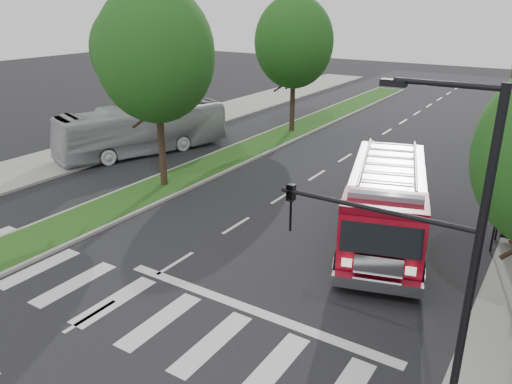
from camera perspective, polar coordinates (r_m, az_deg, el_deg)
ground at (r=19.13m, az=-9.19°, el=-8.05°), size 140.00×140.00×0.00m
sidewalk_left at (r=35.39m, az=-16.26°, el=5.17°), size 5.00×80.00×0.15m
median at (r=36.11m, az=2.56°, el=6.31°), size 3.00×50.00×0.15m
tree_median_near at (r=25.38m, az=-11.43°, el=15.18°), size 5.80×5.80×10.16m
tree_median_far at (r=36.79m, az=4.36°, el=16.68°), size 5.60×5.60×9.72m
tree_left_mid at (r=35.30m, az=-14.24°, el=15.41°), size 5.20×5.20×9.16m
streetlight_right_near at (r=10.05m, az=18.68°, el=-7.00°), size 4.08×0.22×8.00m
fire_engine at (r=20.57m, az=14.57°, el=-1.45°), size 5.42×9.98×3.32m
city_bus at (r=32.92m, az=-12.73°, el=7.00°), size 6.27×11.32×3.09m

